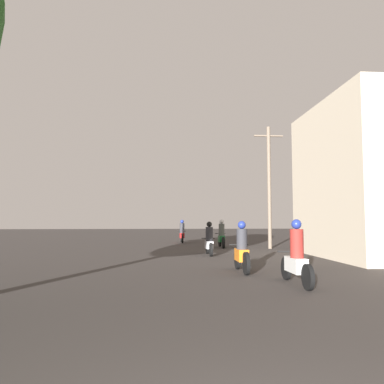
{
  "coord_description": "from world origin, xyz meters",
  "views": [
    {
      "loc": [
        -0.84,
        -1.59,
        1.58
      ],
      "look_at": [
        0.48,
        16.36,
        2.89
      ],
      "focal_mm": 35.0,
      "sensor_mm": 36.0,
      "label": 1
    }
  ],
  "objects_px": {
    "motorcycle_silver": "(209,242)",
    "motorcycle_red": "(182,233)",
    "utility_pole_far": "(269,184)",
    "motorcycle_orange": "(242,251)",
    "building_right_near": "(383,180)",
    "motorcycle_green": "(221,236)",
    "motorcycle_white": "(296,259)"
  },
  "relations": [
    {
      "from": "building_right_near",
      "to": "motorcycle_orange",
      "type": "bearing_deg",
      "value": -151.06
    },
    {
      "from": "motorcycle_white",
      "to": "motorcycle_orange",
      "type": "xyz_separation_m",
      "value": [
        -0.87,
        2.26,
        -0.01
      ]
    },
    {
      "from": "motorcycle_silver",
      "to": "building_right_near",
      "type": "bearing_deg",
      "value": -20.83
    },
    {
      "from": "motorcycle_silver",
      "to": "motorcycle_red",
      "type": "relative_size",
      "value": 0.95
    },
    {
      "from": "motorcycle_orange",
      "to": "motorcycle_silver",
      "type": "bearing_deg",
      "value": 102.59
    },
    {
      "from": "motorcycle_orange",
      "to": "motorcycle_red",
      "type": "relative_size",
      "value": 0.98
    },
    {
      "from": "motorcycle_orange",
      "to": "motorcycle_silver",
      "type": "height_order",
      "value": "motorcycle_orange"
    },
    {
      "from": "motorcycle_orange",
      "to": "utility_pole_far",
      "type": "bearing_deg",
      "value": 77.79
    },
    {
      "from": "utility_pole_far",
      "to": "building_right_near",
      "type": "bearing_deg",
      "value": -54.9
    },
    {
      "from": "motorcycle_red",
      "to": "building_right_near",
      "type": "relative_size",
      "value": 0.29
    },
    {
      "from": "building_right_near",
      "to": "motorcycle_red",
      "type": "bearing_deg",
      "value": 126.84
    },
    {
      "from": "motorcycle_silver",
      "to": "utility_pole_far",
      "type": "xyz_separation_m",
      "value": [
        3.69,
        3.35,
        2.89
      ]
    },
    {
      "from": "motorcycle_white",
      "to": "motorcycle_red",
      "type": "distance_m",
      "value": 16.73
    },
    {
      "from": "motorcycle_white",
      "to": "motorcycle_red",
      "type": "xyz_separation_m",
      "value": [
        -1.99,
        16.61,
        -0.02
      ]
    },
    {
      "from": "motorcycle_red",
      "to": "utility_pole_far",
      "type": "distance_m",
      "value": 7.77
    },
    {
      "from": "motorcycle_orange",
      "to": "utility_pole_far",
      "type": "relative_size",
      "value": 0.29
    },
    {
      "from": "motorcycle_orange",
      "to": "motorcycle_green",
      "type": "relative_size",
      "value": 1.0
    },
    {
      "from": "motorcycle_orange",
      "to": "motorcycle_red",
      "type": "distance_m",
      "value": 14.39
    },
    {
      "from": "motorcycle_silver",
      "to": "building_right_near",
      "type": "height_order",
      "value": "building_right_near"
    },
    {
      "from": "motorcycle_silver",
      "to": "utility_pole_far",
      "type": "height_order",
      "value": "utility_pole_far"
    },
    {
      "from": "motorcycle_red",
      "to": "utility_pole_far",
      "type": "bearing_deg",
      "value": -52.05
    },
    {
      "from": "motorcycle_green",
      "to": "motorcycle_white",
      "type": "bearing_deg",
      "value": -91.5
    },
    {
      "from": "motorcycle_green",
      "to": "building_right_near",
      "type": "xyz_separation_m",
      "value": [
        5.94,
        -5.89,
        2.59
      ]
    },
    {
      "from": "motorcycle_white",
      "to": "motorcycle_silver",
      "type": "height_order",
      "value": "motorcycle_white"
    },
    {
      "from": "motorcycle_white",
      "to": "motorcycle_green",
      "type": "distance_m",
      "value": 11.92
    },
    {
      "from": "motorcycle_silver",
      "to": "motorcycle_green",
      "type": "bearing_deg",
      "value": 65.87
    },
    {
      "from": "motorcycle_orange",
      "to": "motorcycle_green",
      "type": "xyz_separation_m",
      "value": [
        0.87,
        9.66,
        0.02
      ]
    },
    {
      "from": "motorcycle_white",
      "to": "motorcycle_green",
      "type": "xyz_separation_m",
      "value": [
        0.0,
        11.92,
        0.01
      ]
    },
    {
      "from": "motorcycle_green",
      "to": "utility_pole_far",
      "type": "distance_m",
      "value": 3.9
    },
    {
      "from": "motorcycle_green",
      "to": "utility_pole_far",
      "type": "bearing_deg",
      "value": -22.94
    },
    {
      "from": "building_right_near",
      "to": "motorcycle_silver",
      "type": "bearing_deg",
      "value": 167.65
    },
    {
      "from": "motorcycle_green",
      "to": "building_right_near",
      "type": "bearing_deg",
      "value": -46.28
    }
  ]
}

